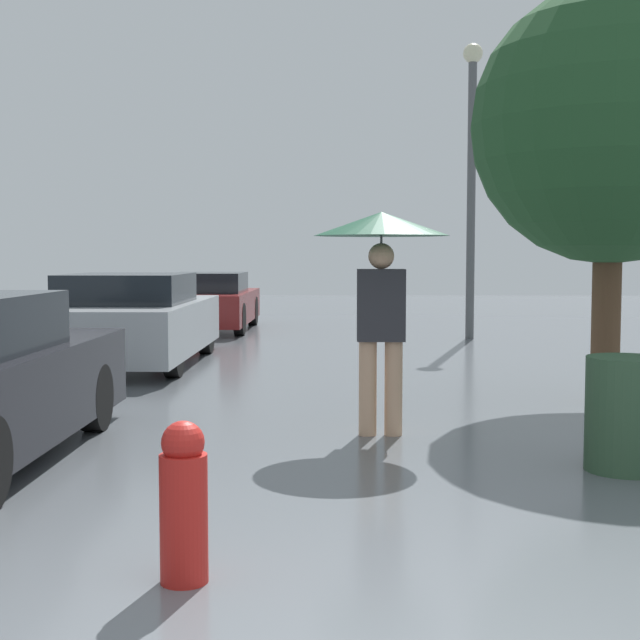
% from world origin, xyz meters
% --- Properties ---
extents(pedestrian, '(1.13, 1.13, 1.87)m').
position_xyz_m(pedestrian, '(-0.12, 4.52, 1.52)').
color(pedestrian, tan).
rests_on(pedestrian, ground_plane).
extents(parked_car_middle, '(1.83, 4.26, 1.26)m').
position_xyz_m(parked_car_middle, '(-3.34, 9.27, 0.60)').
color(parked_car_middle, '#9EA3A8').
rests_on(parked_car_middle, ground_plane).
extents(parked_car_farthest, '(1.64, 3.99, 1.16)m').
position_xyz_m(parked_car_farthest, '(-3.08, 14.87, 0.55)').
color(parked_car_farthest, maroon).
rests_on(parked_car_farthest, ground_plane).
extents(tree, '(2.78, 2.78, 4.20)m').
position_xyz_m(tree, '(2.23, 6.17, 2.80)').
color(tree, brown).
rests_on(tree, ground_plane).
extents(street_lamp, '(0.35, 0.35, 5.22)m').
position_xyz_m(street_lamp, '(1.86, 13.09, 3.17)').
color(street_lamp, '#515456').
rests_on(street_lamp, ground_plane).
extents(trash_bin, '(0.56, 0.56, 0.80)m').
position_xyz_m(trash_bin, '(1.54, 3.33, 0.40)').
color(trash_bin, '#2D4C33').
rests_on(trash_bin, ground_plane).
extents(fire_hydrant, '(0.22, 0.22, 0.76)m').
position_xyz_m(fire_hydrant, '(-1.19, 1.13, 0.38)').
color(fire_hydrant, '#B21E19').
rests_on(fire_hydrant, ground_plane).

